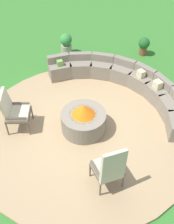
% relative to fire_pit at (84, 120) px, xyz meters
% --- Properties ---
extents(ground_plane, '(24.00, 24.00, 0.00)m').
position_rel_fire_pit_xyz_m(ground_plane, '(0.00, 0.00, -0.37)').
color(ground_plane, '#387A2D').
extents(patio_circle, '(5.36, 5.36, 0.06)m').
position_rel_fire_pit_xyz_m(patio_circle, '(0.00, 0.00, -0.34)').
color(patio_circle, tan).
rests_on(patio_circle, ground_plane).
extents(fire_pit, '(1.08, 1.08, 0.78)m').
position_rel_fire_pit_xyz_m(fire_pit, '(0.00, 0.00, 0.00)').
color(fire_pit, gray).
rests_on(fire_pit, patio_circle).
extents(curved_stone_bench, '(4.35, 2.06, 0.68)m').
position_rel_fire_pit_xyz_m(curved_stone_bench, '(0.41, 1.78, -0.03)').
color(curved_stone_bench, gray).
rests_on(curved_stone_bench, patio_circle).
extents(lounge_chair_front_left, '(0.77, 0.78, 1.08)m').
position_rel_fire_pit_xyz_m(lounge_chair_front_left, '(-1.53, -0.62, 0.25)').
color(lounge_chair_front_left, brown).
rests_on(lounge_chair_front_left, patio_circle).
extents(lounge_chair_front_right, '(0.75, 0.79, 1.16)m').
position_rel_fire_pit_xyz_m(lounge_chair_front_right, '(1.12, -1.21, 0.28)').
color(lounge_chair_front_right, brown).
rests_on(lounge_chair_front_right, patio_circle).
extents(potted_plant_0, '(0.40, 0.40, 0.73)m').
position_rel_fire_pit_xyz_m(potted_plant_0, '(-2.03, 2.97, 0.01)').
color(potted_plant_0, '#A89E8E').
rests_on(potted_plant_0, ground_plane).
extents(potted_plant_2, '(0.37, 0.37, 0.61)m').
position_rel_fire_pit_xyz_m(potted_plant_2, '(0.34, 4.00, -0.01)').
color(potted_plant_2, brown).
rests_on(potted_plant_2, ground_plane).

